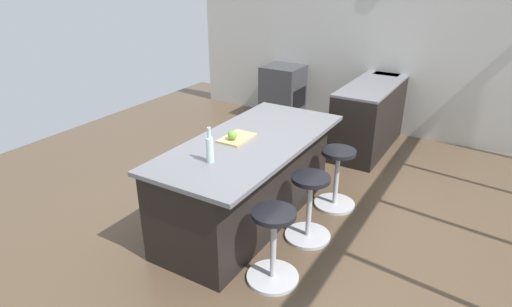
% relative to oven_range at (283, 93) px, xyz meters
% --- Properties ---
extents(ground_plane, '(7.78, 7.78, 0.00)m').
position_rel_oven_range_xyz_m(ground_plane, '(2.64, 1.23, -0.45)').
color(ground_plane, brown).
extents(interior_partition_left, '(0.15, 5.87, 2.85)m').
position_rel_oven_range_xyz_m(interior_partition_left, '(-0.35, 1.23, 0.97)').
color(interior_partition_left, beige).
rests_on(interior_partition_left, ground_plane).
extents(sink_cabinet, '(2.50, 0.60, 1.21)m').
position_rel_oven_range_xyz_m(sink_cabinet, '(-0.00, 1.60, 0.02)').
color(sink_cabinet, black).
rests_on(sink_cabinet, ground_plane).
extents(oven_range, '(0.60, 0.61, 0.90)m').
position_rel_oven_range_xyz_m(oven_range, '(0.00, 0.00, 0.00)').
color(oven_range, '#38383D').
rests_on(oven_range, ground_plane).
extents(kitchen_island, '(2.20, 1.00, 0.88)m').
position_rel_oven_range_xyz_m(kitchen_island, '(2.91, 1.13, -0.00)').
color(kitchen_island, black).
rests_on(kitchen_island, ground_plane).
extents(stool_by_window, '(0.44, 0.44, 0.66)m').
position_rel_oven_range_xyz_m(stool_by_window, '(2.21, 1.81, -0.14)').
color(stool_by_window, '#B7B7BC').
rests_on(stool_by_window, ground_plane).
extents(stool_middle, '(0.44, 0.44, 0.66)m').
position_rel_oven_range_xyz_m(stool_middle, '(2.91, 1.81, -0.14)').
color(stool_middle, '#B7B7BC').
rests_on(stool_middle, ground_plane).
extents(stool_near_camera, '(0.44, 0.44, 0.66)m').
position_rel_oven_range_xyz_m(stool_near_camera, '(3.61, 1.81, -0.14)').
color(stool_near_camera, '#B7B7BC').
rests_on(stool_near_camera, ground_plane).
extents(cutting_board, '(0.36, 0.24, 0.02)m').
position_rel_oven_range_xyz_m(cutting_board, '(2.97, 1.05, 0.44)').
color(cutting_board, tan).
rests_on(cutting_board, kitchen_island).
extents(apple_green, '(0.09, 0.09, 0.09)m').
position_rel_oven_range_xyz_m(apple_green, '(3.04, 1.05, 0.50)').
color(apple_green, '#609E2D').
rests_on(apple_green, cutting_board).
extents(water_bottle, '(0.06, 0.06, 0.31)m').
position_rel_oven_range_xyz_m(water_bottle, '(3.52, 1.14, 0.56)').
color(water_bottle, silver).
rests_on(water_bottle, kitchen_island).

